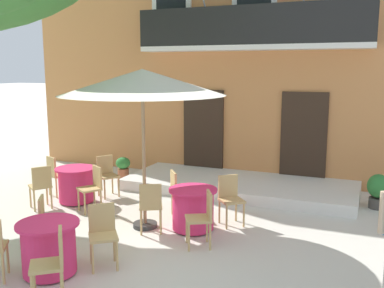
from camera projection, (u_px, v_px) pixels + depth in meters
ground_plane at (130, 249)px, 7.03m from camera, size 120.00×120.00×0.00m
building_facade at (272, 36)px, 12.50m from camera, size 13.00×5.09×7.50m
entrance_step_platform at (239, 186)px, 10.35m from camera, size 5.35×2.12×0.25m
cafe_table_near_tree at (193, 209)px, 7.80m from camera, size 0.86×0.86×0.76m
cafe_chair_near_tree_0 at (203, 215)px, 7.05m from camera, size 0.54×0.54×0.91m
cafe_chair_near_tree_1 at (230, 196)px, 8.09m from camera, size 0.56×0.56×0.91m
cafe_chair_near_tree_2 at (179, 190)px, 8.47m from camera, size 0.56×0.56×0.91m
cafe_chair_near_tree_3 at (151, 204)px, 7.64m from camera, size 0.54×0.54×0.91m
cafe_table_middle at (76, 185)px, 9.42m from camera, size 0.86×0.86×0.76m
cafe_chair_middle_0 at (56, 173)px, 9.88m from camera, size 0.53×0.53×0.91m
cafe_chair_middle_1 at (41, 184)px, 8.94m from camera, size 0.56×0.56×0.91m
cafe_chair_middle_2 at (93, 185)px, 8.84m from camera, size 0.55×0.55×0.91m
cafe_chair_middle_3 at (107, 173)px, 9.88m from camera, size 0.55×0.55×0.91m
cafe_table_front at (49, 248)px, 6.12m from camera, size 0.86×0.86×0.76m
cafe_chair_front_0 at (53, 260)px, 5.40m from camera, size 0.56×0.56×0.91m
cafe_chair_front_1 at (103, 231)px, 6.37m from camera, size 0.56×0.56×0.91m
cafe_chair_front_2 at (49, 221)px, 6.80m from camera, size 0.56×0.56×0.91m
cafe_umbrella at (142, 83)px, 7.55m from camera, size 2.90×2.90×2.85m
ground_planter_left at (123, 167)px, 11.26m from camera, size 0.37×0.37×0.61m
ground_planter_right at (378, 190)px, 9.01m from camera, size 0.45×0.45×0.72m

